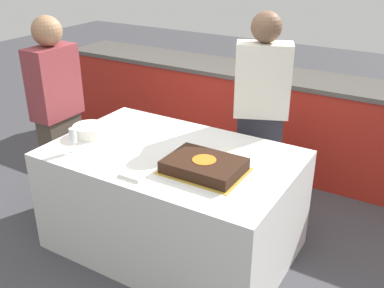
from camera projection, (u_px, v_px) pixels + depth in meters
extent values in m
plane|color=#424247|center=(174.00, 244.00, 3.31)|extent=(14.00, 14.00, 0.00)
cube|color=#A82319|center=(262.00, 120.00, 4.37)|extent=(4.40, 0.55, 0.88)
cube|color=#4C4742|center=(266.00, 74.00, 4.17)|extent=(4.40, 0.58, 0.04)
cube|color=silver|center=(173.00, 201.00, 3.15)|extent=(1.65, 1.05, 0.75)
cube|color=gold|center=(204.00, 171.00, 2.75)|extent=(0.50, 0.37, 0.00)
cube|color=black|center=(204.00, 165.00, 2.73)|extent=(0.46, 0.33, 0.07)
cylinder|color=orange|center=(204.00, 160.00, 2.72)|extent=(0.15, 0.15, 0.00)
cylinder|color=white|center=(89.00, 131.00, 3.23)|extent=(0.23, 0.23, 0.08)
cylinder|color=white|center=(75.00, 151.00, 3.00)|extent=(0.06, 0.06, 0.00)
cylinder|color=white|center=(74.00, 147.00, 2.99)|extent=(0.01, 0.01, 0.07)
cylinder|color=white|center=(73.00, 135.00, 2.95)|extent=(0.05, 0.05, 0.10)
cylinder|color=white|center=(233.00, 153.00, 2.98)|extent=(0.19, 0.19, 0.00)
cube|color=white|center=(132.00, 176.00, 2.68)|extent=(0.15, 0.08, 0.02)
cube|color=#282833|center=(257.00, 164.00, 3.56)|extent=(0.38, 0.28, 0.84)
cube|color=silver|center=(263.00, 80.00, 3.27)|extent=(0.45, 0.34, 0.54)
sphere|color=brown|center=(266.00, 27.00, 3.11)|extent=(0.22, 0.22, 0.22)
cube|color=#4C4238|center=(64.00, 162.00, 3.63)|extent=(0.16, 0.32, 0.80)
cube|color=brown|center=(54.00, 82.00, 3.34)|extent=(0.20, 0.38, 0.54)
sphere|color=#936B4C|center=(47.00, 31.00, 3.18)|extent=(0.22, 0.22, 0.22)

